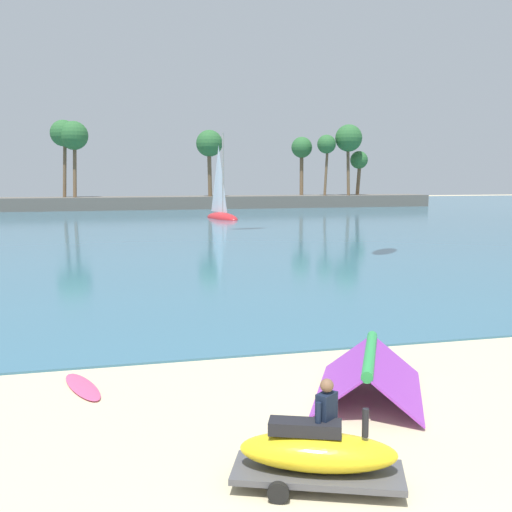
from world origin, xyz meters
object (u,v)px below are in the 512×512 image
object	(u,v)px
watercraft_on_trailer	(317,454)
surfboard	(83,387)
folded_kite	(370,367)
sailboat_mid_bay	(222,210)
person_rigging_by_gear	(326,427)

from	to	relation	value
watercraft_on_trailer	surfboard	xyz separation A→B (m)	(-3.55, 5.47, -0.48)
folded_kite	watercraft_on_trailer	xyz separation A→B (m)	(-2.44, -3.39, -0.14)
surfboard	sailboat_mid_bay	xyz separation A→B (m)	(13.73, 52.58, 0.91)
watercraft_on_trailer	sailboat_mid_bay	world-z (taller)	sailboat_mid_bay
folded_kite	watercraft_on_trailer	world-z (taller)	watercraft_on_trailer
folded_kite	surfboard	world-z (taller)	folded_kite
watercraft_on_trailer	surfboard	size ratio (longest dim) A/B	1.33
folded_kite	person_rigging_by_gear	size ratio (longest dim) A/B	2.39
folded_kite	person_rigging_by_gear	world-z (taller)	person_rigging_by_gear
folded_kite	watercraft_on_trailer	bearing A→B (deg)	-125.73
folded_kite	surfboard	size ratio (longest dim) A/B	1.89
person_rigging_by_gear	sailboat_mid_bay	xyz separation A→B (m)	(9.99, 57.97, 0.06)
surfboard	sailboat_mid_bay	distance (m)	54.35
sailboat_mid_bay	surfboard	bearing A→B (deg)	-104.63
folded_kite	sailboat_mid_bay	world-z (taller)	sailboat_mid_bay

